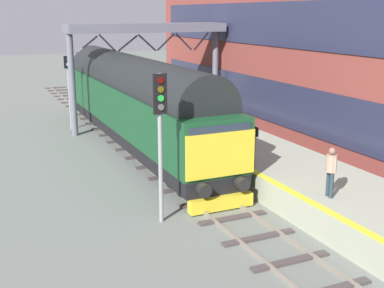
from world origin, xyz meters
name	(u,v)px	position (x,y,z in m)	size (l,w,h in m)	color
ground_plane	(184,182)	(0.00, 0.00, 0.00)	(140.00, 140.00, 0.00)	slate
track_main	(184,181)	(0.00, 0.00, 0.06)	(2.50, 60.00, 0.15)	gray
station_platform	(259,160)	(3.60, 0.00, 0.50)	(4.00, 44.00, 1.01)	#9FA58F
station_building	(311,27)	(9.73, 4.90, 5.99)	(5.54, 29.51, 11.98)	brown
diesel_locomotive	(134,99)	(0.00, 6.43, 2.49)	(2.74, 19.74, 4.68)	black
signal_post_near	(160,128)	(-2.26, -3.37, 3.21)	(0.44, 0.22, 4.94)	gray
signal_post_mid	(69,84)	(-2.26, 11.73, 2.71)	(0.44, 0.22, 4.34)	gray
platform_number_sign	(255,140)	(2.03, -2.15, 2.09)	(0.10, 0.44, 1.60)	slate
waiting_passenger	(331,168)	(2.56, -5.90, 1.99)	(0.38, 0.51, 1.64)	#25343F
overhead_footbridge	(147,35)	(2.05, 10.04, 5.50)	(9.30, 2.00, 6.18)	slate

